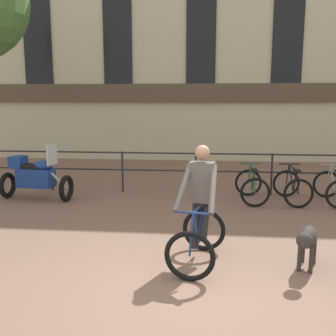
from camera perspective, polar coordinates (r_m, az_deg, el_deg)
The scene contains 9 objects.
ground_plane at distance 5.11m, azimuth 2.30°, elevation -17.40°, with size 60.00×60.00×0.00m, color #7A5B4C.
canal_railing at distance 9.88m, azimuth 4.05°, elevation 0.32°, with size 15.05×0.05×1.05m.
building_facade at distance 15.74m, azimuth 4.85°, elevation 19.13°, with size 18.00×0.72×9.82m.
cyclist_with_bike at distance 5.73m, azimuth 4.59°, elevation -6.18°, with size 0.86×1.26×1.70m.
dog at distance 5.83m, azimuth 19.55°, elevation -9.73°, with size 0.47×0.94×0.64m.
parked_motorcycle at distance 9.79m, azimuth -18.70°, elevation -1.14°, with size 1.72×0.81×1.35m.
parked_bicycle_near_lamp at distance 9.36m, azimuth 12.04°, elevation -2.60°, with size 0.70×1.13×0.86m.
parked_bicycle_mid_left at distance 9.51m, azimuth 17.57°, elevation -2.65°, with size 0.72×1.15×0.86m.
parked_bicycle_mid_right at distance 9.75m, azimuth 22.89°, elevation -2.67°, with size 0.67×1.12×0.86m.
Camera 1 is at (0.24, -4.54, 2.34)m, focal length 42.00 mm.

